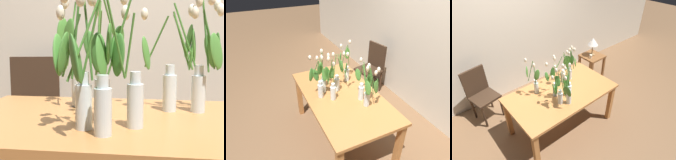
# 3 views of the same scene
# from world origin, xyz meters

# --- Properties ---
(ground_plane) EXTENTS (18.00, 18.00, 0.00)m
(ground_plane) POSITION_xyz_m (0.00, 0.00, 0.00)
(ground_plane) COLOR brown
(room_wall_rear) EXTENTS (9.00, 0.10, 2.70)m
(room_wall_rear) POSITION_xyz_m (0.00, 1.46, 1.35)
(room_wall_rear) COLOR beige
(room_wall_rear) RESTS_ON ground
(dining_table) EXTENTS (1.60, 0.90, 0.74)m
(dining_table) POSITION_xyz_m (0.00, 0.00, 0.65)
(dining_table) COLOR #B7753D
(dining_table) RESTS_ON ground
(tulip_vase_0) EXTENTS (0.30, 0.13, 0.56)m
(tulip_vase_0) POSITION_xyz_m (0.20, 0.19, 0.96)
(tulip_vase_0) COLOR silver
(tulip_vase_0) RESTS_ON dining_table
(tulip_vase_1) EXTENTS (0.23, 0.11, 0.59)m
(tulip_vase_1) POSITION_xyz_m (-0.18, -0.19, 0.94)
(tulip_vase_1) COLOR silver
(tulip_vase_1) RESTS_ON dining_table
(tulip_vase_2) EXTENTS (0.15, 0.20, 0.57)m
(tulip_vase_2) POSITION_xyz_m (0.35, 0.18, 0.94)
(tulip_vase_2) COLOR silver
(tulip_vase_2) RESTS_ON dining_table
(tulip_vase_3) EXTENTS (0.17, 0.14, 0.58)m
(tulip_vase_3) POSITION_xyz_m (0.00, -0.14, 0.93)
(tulip_vase_3) COLOR silver
(tulip_vase_3) RESTS_ON dining_table
(tulip_vase_4) EXTENTS (0.22, 0.25, 0.57)m
(tulip_vase_4) POSITION_xyz_m (-0.13, 0.01, 0.95)
(tulip_vase_4) COLOR silver
(tulip_vase_4) RESTS_ON dining_table
(tulip_vase_5) EXTENTS (0.16, 0.22, 0.58)m
(tulip_vase_5) POSITION_xyz_m (-0.31, 0.21, 0.94)
(tulip_vase_5) COLOR silver
(tulip_vase_5) RESTS_ON dining_table
(tulip_vase_6) EXTENTS (0.23, 0.27, 0.58)m
(tulip_vase_6) POSITION_xyz_m (-0.10, -0.26, 0.94)
(tulip_vase_6) COLOR silver
(tulip_vase_6) RESTS_ON dining_table
(dining_chair) EXTENTS (0.47, 0.47, 0.93)m
(dining_chair) POSITION_xyz_m (-0.87, 1.06, 0.52)
(dining_chair) COLOR #382619
(dining_chair) RESTS_ON ground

